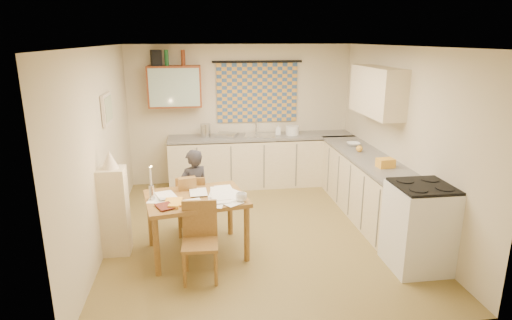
{
  "coord_description": "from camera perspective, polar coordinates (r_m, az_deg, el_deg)",
  "views": [
    {
      "loc": [
        -0.8,
        -5.43,
        2.6
      ],
      "look_at": [
        -0.01,
        0.2,
        0.97
      ],
      "focal_mm": 30.0,
      "sensor_mm": 36.0,
      "label": 1
    }
  ],
  "objects": [
    {
      "name": "person",
      "position": [
        5.83,
        -8.26,
        -4.3
      ],
      "size": [
        0.68,
        0.65,
        1.2
      ],
      "primitive_type": "imported",
      "rotation": [
        0.0,
        0.0,
        3.64
      ],
      "color": "black",
      "rests_on": "floor"
    },
    {
      "name": "lampshade",
      "position": [
        5.35,
        -18.94,
        0.07
      ],
      "size": [
        0.2,
        0.2,
        0.22
      ],
      "primitive_type": "cone",
      "color": "beige",
      "rests_on": "shelf_stand"
    },
    {
      "name": "bottle_brown",
      "position": [
        7.52,
        -9.7,
        13.3
      ],
      "size": [
        0.07,
        0.07,
        0.26
      ],
      "primitive_type": "cylinder",
      "rotation": [
        0.0,
        0.0,
        -0.01
      ],
      "color": "maroon",
      "rests_on": "wall_cabinet"
    },
    {
      "name": "wall_cabinet",
      "position": [
        7.56,
        -10.79,
        9.61
      ],
      "size": [
        0.9,
        0.34,
        0.7
      ],
      "primitive_type": "cube",
      "color": "maroon",
      "rests_on": "wall_back"
    },
    {
      "name": "bottle_green",
      "position": [
        7.53,
        -11.85,
        13.2
      ],
      "size": [
        0.09,
        0.09,
        0.26
      ],
      "primitive_type": "cylinder",
      "rotation": [
        0.0,
        0.0,
        0.28
      ],
      "color": "#195926",
      "rests_on": "wall_cabinet"
    },
    {
      "name": "wall_left",
      "position": [
        5.72,
        -19.99,
        1.33
      ],
      "size": [
        0.02,
        4.5,
        2.5
      ],
      "primitive_type": "cube",
      "color": "beige",
      "rests_on": "floor"
    },
    {
      "name": "chair_near",
      "position": [
        4.91,
        -7.41,
        -12.55
      ],
      "size": [
        0.41,
        0.41,
        0.87
      ],
      "rotation": [
        0.0,
        0.0,
        -0.05
      ],
      "color": "brown",
      "rests_on": "floor"
    },
    {
      "name": "shelf_stand",
      "position": [
        5.56,
        -18.32,
        -6.51
      ],
      "size": [
        0.32,
        0.3,
        1.1
      ],
      "primitive_type": "cube",
      "color": "beige",
      "rests_on": "floor"
    },
    {
      "name": "wall_right",
      "position": [
        6.26,
        18.9,
        2.63
      ],
      "size": [
        0.02,
        4.5,
        2.5
      ],
      "primitive_type": "cube",
      "color": "beige",
      "rests_on": "floor"
    },
    {
      "name": "floor",
      "position": [
        6.07,
        0.33,
        -9.49
      ],
      "size": [
        4.0,
        4.5,
        0.02
      ],
      "primitive_type": "cube",
      "color": "olive",
      "rests_on": "ground"
    },
    {
      "name": "soap_bottle",
      "position": [
        7.73,
        2.96,
        4.12
      ],
      "size": [
        0.11,
        0.11,
        0.19
      ],
      "primitive_type": "imported",
      "rotation": [
        0.0,
        0.0,
        -0.14
      ],
      "color": "white",
      "rests_on": "counter_back"
    },
    {
      "name": "tap",
      "position": [
        7.79,
        0.02,
        4.55
      ],
      "size": [
        0.04,
        0.04,
        0.28
      ],
      "primitive_type": "cylinder",
      "rotation": [
        0.0,
        0.0,
        0.19
      ],
      "color": "silver",
      "rests_on": "counter_back"
    },
    {
      "name": "papers",
      "position": [
        5.2,
        -6.03,
        -4.82
      ],
      "size": [
        1.19,
        0.81,
        0.02
      ],
      "rotation": [
        0.0,
        0.0,
        0.18
      ],
      "color": "white",
      "rests_on": "dining_table"
    },
    {
      "name": "candle_holder",
      "position": [
        5.22,
        -13.72,
        -4.22
      ],
      "size": [
        0.08,
        0.08,
        0.18
      ],
      "primitive_type": "cylinder",
      "rotation": [
        0.0,
        0.0,
        0.36
      ],
      "color": "silver",
      "rests_on": "dining_table"
    },
    {
      "name": "ceiling",
      "position": [
        5.49,
        0.38,
        15.02
      ],
      "size": [
        4.0,
        4.5,
        0.02
      ],
      "primitive_type": "cube",
      "color": "white",
      "rests_on": "floor"
    },
    {
      "name": "counter_back",
      "position": [
        7.77,
        0.73,
        -0.1
      ],
      "size": [
        3.3,
        0.62,
        0.92
      ],
      "color": "beige",
      "rests_on": "floor"
    },
    {
      "name": "speaker",
      "position": [
        7.54,
        -13.16,
        13.13
      ],
      "size": [
        0.21,
        0.23,
        0.26
      ],
      "primitive_type": "cube",
      "rotation": [
        0.0,
        0.0,
        0.26
      ],
      "color": "black",
      "rests_on": "wall_cabinet"
    },
    {
      "name": "dining_table",
      "position": [
        5.39,
        -7.9,
        -8.54
      ],
      "size": [
        1.32,
        1.09,
        0.75
      ],
      "rotation": [
        0.0,
        0.0,
        0.18
      ],
      "color": "brown",
      "rests_on": "floor"
    },
    {
      "name": "magazine",
      "position": [
        4.95,
        -13.0,
        -6.28
      ],
      "size": [
        0.35,
        0.37,
        0.02
      ],
      "primitive_type": "imported",
      "rotation": [
        0.0,
        0.0,
        0.42
      ],
      "color": "maroon",
      "rests_on": "dining_table"
    },
    {
      "name": "framed_print",
      "position": [
        6.01,
        -19.28,
        6.46
      ],
      "size": [
        0.04,
        0.5,
        0.4
      ],
      "primitive_type": "cube",
      "color": "beige",
      "rests_on": "wall_left"
    },
    {
      "name": "bowl",
      "position": [
        7.09,
        12.87,
        2.07
      ],
      "size": [
        0.27,
        0.27,
        0.05
      ],
      "primitive_type": "imported",
      "rotation": [
        0.0,
        0.0,
        -0.13
      ],
      "color": "white",
      "rests_on": "counter_right"
    },
    {
      "name": "fruit_orange",
      "position": [
        6.72,
        13.62,
        1.47
      ],
      "size": [
        0.1,
        0.1,
        0.1
      ],
      "primitive_type": "sphere",
      "color": "gold",
      "rests_on": "counter_right"
    },
    {
      "name": "orange_bag",
      "position": [
        6.01,
        16.88,
        -0.38
      ],
      "size": [
        0.23,
        0.18,
        0.12
      ],
      "primitive_type": "cube",
      "rotation": [
        0.0,
        0.0,
        0.09
      ],
      "color": "gold",
      "rests_on": "counter_right"
    },
    {
      "name": "mixing_bowl",
      "position": [
        7.74,
        4.87,
        3.97
      ],
      "size": [
        0.31,
        0.31,
        0.16
      ],
      "primitive_type": "cylinder",
      "rotation": [
        0.0,
        0.0,
        -0.4
      ],
      "color": "white",
      "rests_on": "counter_back"
    },
    {
      "name": "orange_box",
      "position": [
        4.94,
        -10.92,
        -6.1
      ],
      "size": [
        0.13,
        0.1,
        0.04
      ],
      "primitive_type": "cube",
      "rotation": [
        0.0,
        0.0,
        -0.16
      ],
      "color": "gold",
      "rests_on": "dining_table"
    },
    {
      "name": "candle",
      "position": [
        5.16,
        -13.9,
        -2.11
      ],
      "size": [
        0.03,
        0.03,
        0.22
      ],
      "primitive_type": "cylinder",
      "rotation": [
        0.0,
        0.0,
        -0.13
      ],
      "color": "white",
      "rests_on": "dining_table"
    },
    {
      "name": "upper_cabinet_right",
      "position": [
        6.57,
        15.81,
        8.82
      ],
      "size": [
        0.34,
        1.3,
        0.7
      ],
      "primitive_type": "cube",
      "color": "beige",
      "rests_on": "wall_right"
    },
    {
      "name": "wall_cabinet_glass",
      "position": [
        7.39,
        -10.84,
        9.47
      ],
      "size": [
        0.84,
        0.02,
        0.64
      ],
      "primitive_type": "cube",
      "color": "#99B2A5",
      "rests_on": "wall_back"
    },
    {
      "name": "chair_far",
      "position": [
        5.97,
        -8.49,
        -7.26
      ],
      "size": [
        0.4,
        0.4,
        0.85
      ],
      "rotation": [
        0.0,
        0.0,
        3.11
      ],
      "color": "brown",
      "rests_on": "floor"
    },
    {
      "name": "window_blind",
      "position": [
        7.78,
        0.16,
        8.95
      ],
      "size": [
        1.45,
        0.03,
        1.05
      ],
      "primitive_type": "cube",
      "color": "#31517D",
      "rests_on": "wall_back"
    },
    {
      "name": "stove",
      "position": [
        5.33,
        20.98,
        -8.3
      ],
      "size": [
        0.66,
        0.66,
        1.02
      ],
      "color": "white",
      "rests_on": "floor"
    },
    {
      "name": "wall_back",
      "position": [
        7.84,
        -2.06,
        6.04
      ],
      "size": [
        4.0,
        0.02,
        2.5
      ],
      "primitive_type": "cube",
      "color": "beige",
      "rests_on": "floor"
    },
    {
      "name": "mug",
      "position": [
        5.03,
        -1.96,
        -5.0
      ],
      "size": [
        0.24,
        0.24,
        0.1
      ],
      "primitive_type": "imported",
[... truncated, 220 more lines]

